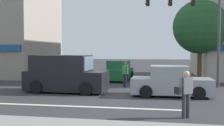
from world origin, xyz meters
name	(u,v)px	position (x,y,z in m)	size (l,w,h in m)	color
ground_plane	(95,93)	(0.00, 0.00, 0.00)	(120.00, 120.00, 0.00)	#333335
lane_marking_stripe	(76,106)	(0.00, -3.50, 0.00)	(9.00, 0.24, 0.01)	silver
street_tree	(200,27)	(6.54, 6.42, 4.15)	(4.03, 4.03, 6.17)	#4C3823
utility_pole_near_left	(17,33)	(-7.72, 5.36, 3.76)	(1.40, 0.22, 7.23)	brown
utility_pole_far_right	(223,28)	(8.99, 9.94, 4.37)	(1.40, 0.22, 8.44)	brown
traffic_light_mast	(199,21)	(5.99, 3.48, 4.30)	(4.85, 0.87, 6.20)	#47474C
sedan_crossing_rightbound	(171,82)	(4.09, -0.17, 0.71)	(4.11, 1.89, 1.58)	#999EA3
sedan_approaching_near	(119,71)	(0.35, 6.77, 0.71)	(2.11, 4.21, 1.58)	#1E6033
van_waiting_far	(65,74)	(-1.82, 0.17, 1.01)	(4.67, 2.19, 2.11)	black
pedestrian_foreground_with_bag	(186,91)	(4.36, -4.72, 0.95)	(0.66, 0.48, 1.67)	#333338
pedestrian_mid_crossing	(125,73)	(1.35, 2.66, 0.95)	(0.42, 0.44, 1.67)	#232838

